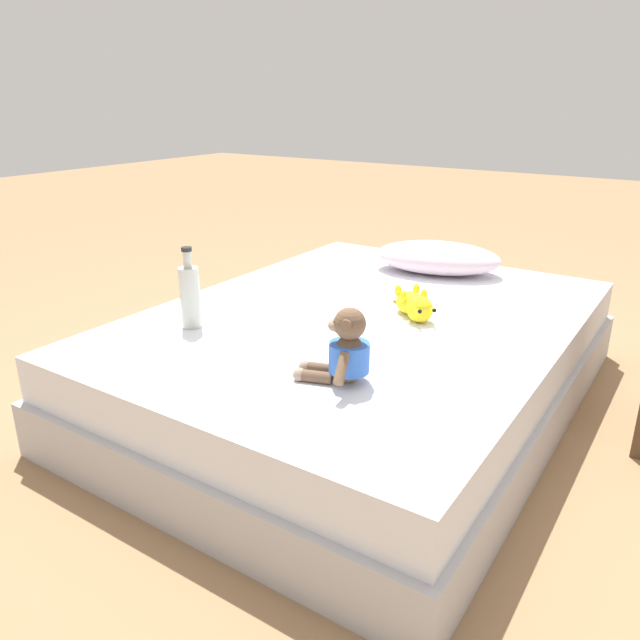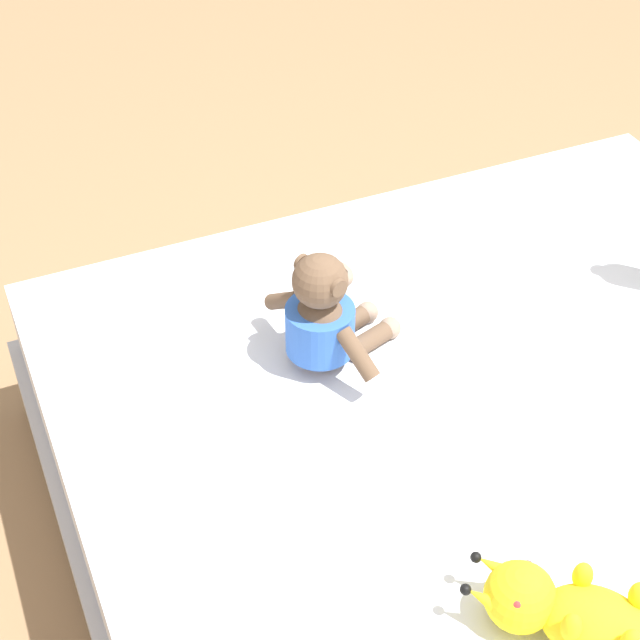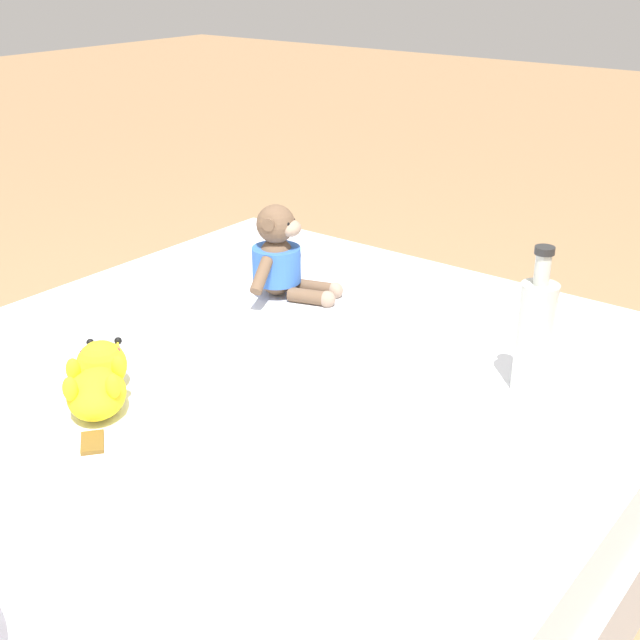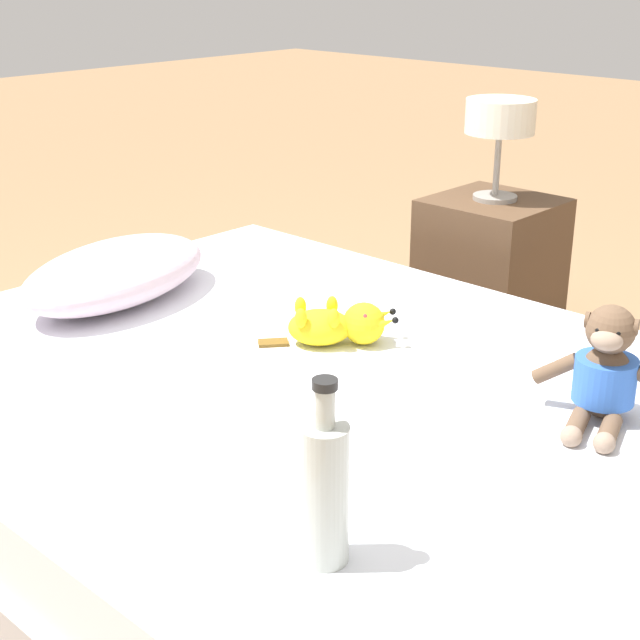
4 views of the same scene
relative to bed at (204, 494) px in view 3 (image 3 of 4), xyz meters
The scene contains 5 objects.
ground_plane 0.18m from the bed, ahead, with size 16.00×16.00×0.00m, color #93704C.
bed is the anchor object (origin of this frame).
plush_monkey 0.67m from the bed, 65.17° to the right, with size 0.24×0.28×0.24m.
plush_yellow_creature 0.31m from the bed, 25.52° to the left, with size 0.27×0.27×0.10m.
glass_bottle 0.72m from the bed, 134.42° to the right, with size 0.07×0.07×0.30m.
Camera 3 is at (-1.02, 0.95, 1.18)m, focal length 47.11 mm.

